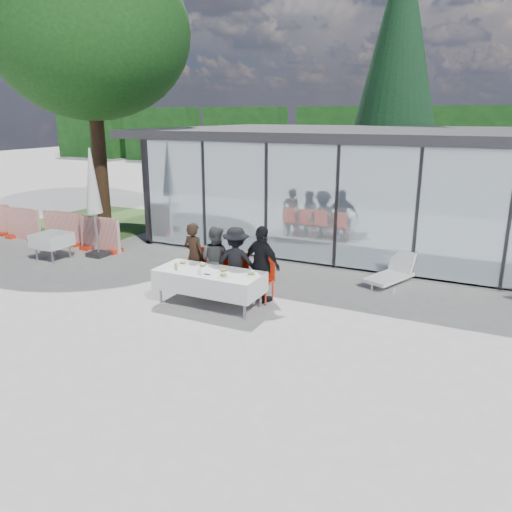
{
  "coord_description": "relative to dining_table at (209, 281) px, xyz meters",
  "views": [
    {
      "loc": [
        4.65,
        -7.93,
        3.86
      ],
      "look_at": [
        0.16,
        1.2,
        0.96
      ],
      "focal_mm": 35.0,
      "sensor_mm": 36.0,
      "label": 1
    }
  ],
  "objects": [
    {
      "name": "treeline",
      "position": [
        -1.46,
        27.56,
        1.66
      ],
      "size": [
        62.5,
        2.0,
        4.4
      ],
      "color": "#103311",
      "rests_on": "ground"
    },
    {
      "name": "dining_table",
      "position": [
        0.0,
        0.0,
        0.0
      ],
      "size": [
        2.26,
        0.96,
        0.75
      ],
      "color": "silver",
      "rests_on": "ground"
    },
    {
      "name": "deciduous_tree",
      "position": [
        -7.96,
        5.56,
        5.94
      ],
      "size": [
        7.04,
        6.4,
        9.38
      ],
      "color": "#382316",
      "rests_on": "ground"
    },
    {
      "name": "construction_barriers",
      "position": [
        -8.3,
        2.35,
        -0.1
      ],
      "size": [
        7.8,
        0.6,
        1.0
      ],
      "color": "red",
      "rests_on": "ground"
    },
    {
      "name": "diner_d",
      "position": [
        0.89,
        0.68,
        0.29
      ],
      "size": [
        1.22,
        1.22,
        1.65
      ],
      "primitive_type": "imported",
      "rotation": [
        0.0,
        0.0,
        2.82
      ],
      "color": "black",
      "rests_on": "ground"
    },
    {
      "name": "diner_c",
      "position": [
        0.27,
        0.68,
        0.24
      ],
      "size": [
        1.24,
        1.24,
        1.56
      ],
      "primitive_type": "imported",
      "rotation": [
        0.0,
        0.0,
        3.41
      ],
      "color": "black",
      "rests_on": "ground"
    },
    {
      "name": "drinking_glasses",
      "position": [
        -0.05,
        -0.27,
        0.26
      ],
      "size": [
        0.07,
        0.07,
        0.1
      ],
      "color": "silver",
      "rests_on": "dining_table"
    },
    {
      "name": "plate_c",
      "position": [
        0.29,
        0.08,
        0.24
      ],
      "size": [
        0.27,
        0.27,
        0.07
      ],
      "color": "white",
      "rests_on": "dining_table"
    },
    {
      "name": "plate_a",
      "position": [
        -0.76,
        0.17,
        0.24
      ],
      "size": [
        0.27,
        0.27,
        0.07
      ],
      "color": "white",
      "rests_on": "dining_table"
    },
    {
      "name": "spare_table_left",
      "position": [
        -5.63,
        1.02,
        0.02
      ],
      "size": [
        0.86,
        0.86,
        0.74
      ],
      "color": "silver",
      "rests_on": "ground"
    },
    {
      "name": "conifer_tree",
      "position": [
        1.04,
        12.56,
        5.45
      ],
      "size": [
        4.0,
        4.0,
        10.5
      ],
      "color": "#382316",
      "rests_on": "ground"
    },
    {
      "name": "diner_chair_b",
      "position": [
        -0.24,
        0.75,
        -0.0
      ],
      "size": [
        0.44,
        0.44,
        0.97
      ],
      "color": "red",
      "rests_on": "ground"
    },
    {
      "name": "plate_d",
      "position": [
        0.91,
        0.13,
        0.24
      ],
      "size": [
        0.27,
        0.27,
        0.07
      ],
      "color": "white",
      "rests_on": "dining_table"
    },
    {
      "name": "lounger",
      "position": [
        3.15,
        3.11,
        -0.28
      ],
      "size": [
        1.04,
        1.46,
        0.72
      ],
      "color": "white",
      "rests_on": "ground"
    },
    {
      "name": "plate_b",
      "position": [
        -0.28,
        0.2,
        0.24
      ],
      "size": [
        0.27,
        0.27,
        0.07
      ],
      "color": "white",
      "rests_on": "dining_table"
    },
    {
      "name": "ground",
      "position": [
        0.54,
        -0.44,
        -0.54
      ],
      "size": [
        90.0,
        90.0,
        0.0
      ],
      "primitive_type": "plane",
      "color": "gray",
      "rests_on": "ground"
    },
    {
      "name": "market_umbrella",
      "position": [
        -4.77,
        1.82,
        1.4
      ],
      "size": [
        0.5,
        0.5,
        3.0
      ],
      "color": "black",
      "rests_on": "ground"
    },
    {
      "name": "grass_patch",
      "position": [
        -7.96,
        5.56,
        -0.53
      ],
      "size": [
        5.0,
        5.0,
        0.02
      ],
      "primitive_type": "cube",
      "color": "#385926",
      "rests_on": "ground"
    },
    {
      "name": "diner_b",
      "position": [
        -0.24,
        0.68,
        0.23
      ],
      "size": [
        0.85,
        0.85,
        1.53
      ],
      "primitive_type": "imported",
      "rotation": [
        0.0,
        0.0,
        2.98
      ],
      "color": "#444444",
      "rests_on": "ground"
    },
    {
      "name": "diner_chair_a",
      "position": [
        -0.8,
        0.75,
        -0.0
      ],
      "size": [
        0.44,
        0.44,
        0.97
      ],
      "color": "red",
      "rests_on": "ground"
    },
    {
      "name": "folded_eyeglasses",
      "position": [
        0.09,
        -0.23,
        0.22
      ],
      "size": [
        0.14,
        0.03,
        0.01
      ],
      "primitive_type": "cube",
      "color": "black",
      "rests_on": "dining_table"
    },
    {
      "name": "diner_chair_d",
      "position": [
        0.89,
        0.75,
        -0.0
      ],
      "size": [
        0.44,
        0.44,
        0.97
      ],
      "color": "red",
      "rests_on": "ground"
    },
    {
      "name": "diner_a",
      "position": [
        -0.8,
        0.68,
        0.24
      ],
      "size": [
        0.64,
        0.64,
        1.56
      ],
      "primitive_type": "imported",
      "rotation": [
        0.0,
        0.0,
        3.01
      ],
      "color": "black",
      "rests_on": "ground"
    },
    {
      "name": "plate_extra",
      "position": [
        0.46,
        -0.2,
        0.24
      ],
      "size": [
        0.27,
        0.27,
        0.07
      ],
      "color": "white",
      "rests_on": "dining_table"
    },
    {
      "name": "pavilion",
      "position": [
        2.55,
        7.73,
        1.61
      ],
      "size": [
        14.8,
        8.8,
        3.44
      ],
      "color": "gray",
      "rests_on": "ground"
    },
    {
      "name": "juice_bottle",
      "position": [
        -0.67,
        -0.22,
        0.28
      ],
      "size": [
        0.06,
        0.06,
        0.13
      ],
      "primitive_type": "cylinder",
      "color": "#80A846",
      "rests_on": "dining_table"
    },
    {
      "name": "diner_chair_c",
      "position": [
        0.27,
        0.75,
        -0.0
      ],
      "size": [
        0.44,
        0.44,
        0.97
      ],
      "color": "red",
      "rests_on": "ground"
    }
  ]
}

